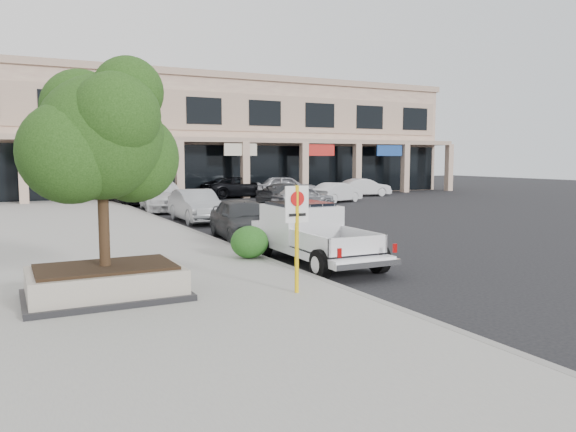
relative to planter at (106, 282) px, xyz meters
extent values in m
plane|color=black|center=(6.43, -0.13, -0.48)|extent=(120.00, 120.00, 0.00)
cube|color=gray|center=(0.93, 5.87, -0.40)|extent=(8.00, 52.00, 0.15)
cube|color=gray|center=(4.88, 5.87, -0.40)|extent=(0.20, 52.00, 0.15)
cube|color=tan|center=(14.43, 33.87, 4.02)|extent=(40.00, 10.00, 9.00)
cube|color=tan|center=(14.43, 33.87, 8.77)|extent=(40.40, 10.40, 0.50)
cube|color=tan|center=(14.43, 27.77, 3.82)|extent=(40.00, 2.20, 0.35)
cube|color=tan|center=(34.43, 26.92, 1.62)|extent=(0.55, 0.55, 4.20)
cube|color=black|center=(14.43, 28.82, 1.52)|extent=(39.20, 0.08, 3.90)
cube|color=black|center=(0.00, 0.00, -0.27)|extent=(3.20, 2.20, 0.12)
cube|color=#A09286|center=(0.00, 0.00, 0.04)|extent=(3.00, 2.00, 0.50)
cube|color=black|center=(0.00, 0.00, 0.32)|extent=(2.70, 1.70, 0.06)
cylinder|color=#302212|center=(0.00, 0.00, 1.45)|extent=(0.22, 0.22, 2.20)
sphere|color=#19340E|center=(0.00, 0.00, 2.95)|extent=(2.50, 2.50, 2.50)
sphere|color=#19340E|center=(0.70, 0.30, 2.55)|extent=(1.90, 1.90, 1.90)
sphere|color=#19340E|center=(-0.30, 0.50, 3.55)|extent=(1.60, 1.60, 1.60)
cylinder|color=yellow|center=(3.72, -1.39, 0.82)|extent=(0.09, 0.09, 2.30)
cube|color=white|center=(3.72, -1.39, 1.57)|extent=(0.55, 0.03, 0.78)
cylinder|color=red|center=(3.72, -1.42, 1.69)|extent=(0.32, 0.02, 0.32)
ellipsoid|color=#1F4D16|center=(4.44, 2.85, 0.14)|extent=(1.10, 0.99, 0.93)
imported|color=#2F3134|center=(6.04, 7.17, 0.30)|extent=(2.41, 4.76, 1.55)
imported|color=#979A9E|center=(6.30, 13.52, 0.29)|extent=(1.74, 4.68, 1.53)
imported|color=silver|center=(6.37, 19.91, 0.35)|extent=(2.98, 5.93, 1.65)
imported|color=black|center=(5.87, 25.04, 0.28)|extent=(3.05, 5.65, 1.50)
imported|color=#95979C|center=(14.27, 17.59, 0.21)|extent=(4.19, 2.16, 1.36)
imported|color=silver|center=(18.34, 20.26, 0.19)|extent=(4.30, 2.82, 1.34)
imported|color=#2A2C2F|center=(14.58, 20.22, 0.21)|extent=(5.10, 3.53, 1.37)
imported|color=black|center=(14.20, 27.54, 0.31)|extent=(5.85, 3.10, 1.57)
imported|color=#AAABB2|center=(17.54, 26.28, 0.35)|extent=(5.23, 3.28, 1.66)
imported|color=silver|center=(23.42, 24.44, 0.21)|extent=(4.33, 1.99, 1.38)
camera|label=1|loc=(-1.83, -11.80, 2.57)|focal=35.00mm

